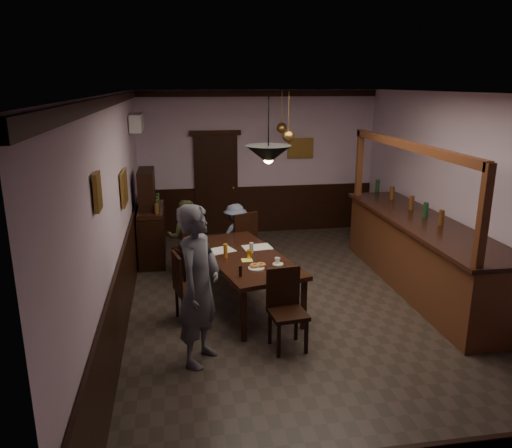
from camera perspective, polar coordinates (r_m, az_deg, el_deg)
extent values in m
cube|color=#2D2621|center=(7.27, 5.53, -9.77)|extent=(5.00, 8.00, 0.01)
cube|color=white|center=(6.56, 6.25, 14.63)|extent=(5.00, 8.00, 0.01)
cube|color=#BCA2BB|center=(10.60, 0.25, 6.99)|extent=(5.00, 0.01, 3.00)
cube|color=#BCA2BB|center=(3.33, 24.55, -15.00)|extent=(5.00, 0.01, 3.00)
cube|color=#BCA2BB|center=(6.58, -15.66, 0.91)|extent=(0.01, 8.00, 3.00)
cube|color=#BCA2BB|center=(7.79, 23.95, 2.39)|extent=(0.01, 8.00, 3.00)
cube|color=black|center=(7.16, -1.32, -3.81)|extent=(1.50, 2.38, 0.06)
cube|color=black|center=(6.29, -1.40, -10.42)|extent=(0.07, 0.07, 0.69)
cube|color=black|center=(6.62, 5.46, -9.11)|extent=(0.07, 0.07, 0.69)
cube|color=black|center=(8.07, -6.79, -4.45)|extent=(0.07, 0.07, 0.69)
cube|color=black|center=(8.33, -1.24, -3.69)|extent=(0.07, 0.07, 0.69)
cube|color=black|center=(8.33, -7.66, -2.97)|extent=(0.57, 0.57, 0.05)
cube|color=black|center=(8.07, -7.13, -1.47)|extent=(0.41, 0.21, 0.52)
cube|color=black|center=(8.63, -7.06, -3.98)|extent=(0.04, 0.04, 0.44)
cube|color=black|center=(8.49, -9.19, -4.40)|extent=(0.04, 0.04, 0.44)
cube|color=black|center=(8.33, -5.98, -4.67)|extent=(0.04, 0.04, 0.44)
cube|color=black|center=(8.19, -8.17, -5.12)|extent=(0.04, 0.04, 0.44)
cube|color=black|center=(8.58, -1.88, -2.11)|extent=(0.60, 0.60, 0.05)
cube|color=black|center=(8.33, -1.18, -0.57)|extent=(0.43, 0.22, 0.54)
cube|color=black|center=(8.90, -1.45, -3.16)|extent=(0.04, 0.04, 0.46)
cube|color=black|center=(8.73, -3.52, -3.57)|extent=(0.04, 0.04, 0.46)
cube|color=black|center=(8.61, -0.19, -3.83)|extent=(0.04, 0.04, 0.46)
cube|color=black|center=(8.43, -2.30, -4.28)|extent=(0.04, 0.04, 0.46)
cube|color=black|center=(6.09, 3.68, -10.23)|extent=(0.47, 0.47, 0.05)
cube|color=black|center=(6.14, 3.11, -7.18)|extent=(0.43, 0.09, 0.51)
cube|color=black|center=(6.00, 2.61, -13.18)|extent=(0.04, 0.04, 0.44)
cube|color=black|center=(6.11, 5.76, -12.69)|extent=(0.04, 0.04, 0.44)
cube|color=black|center=(6.29, 1.59, -11.72)|extent=(0.04, 0.04, 0.44)
cube|color=black|center=(6.39, 4.59, -11.29)|extent=(0.04, 0.04, 0.44)
cube|color=black|center=(6.83, -7.36, -7.38)|extent=(0.50, 0.50, 0.05)
cube|color=black|center=(6.69, -9.02, -5.47)|extent=(0.13, 0.42, 0.50)
cube|color=black|center=(6.82, -5.51, -9.52)|extent=(0.04, 0.04, 0.43)
cube|color=black|center=(7.12, -6.33, -8.42)|extent=(0.04, 0.04, 0.43)
cube|color=black|center=(6.74, -8.32, -9.94)|extent=(0.04, 0.04, 0.43)
cube|color=black|center=(7.04, -9.01, -8.81)|extent=(0.04, 0.04, 0.43)
imported|color=#4F4F5A|center=(5.66, -6.54, -7.03)|extent=(0.73, 0.82, 1.87)
imported|color=#474A2C|center=(8.46, -8.07, -1.47)|extent=(0.63, 0.49, 1.27)
imported|color=slate|center=(8.74, -2.36, -1.27)|extent=(0.83, 0.69, 1.12)
cube|color=silver|center=(7.35, -4.19, -3.05)|extent=(0.50, 0.43, 0.01)
cube|color=silver|center=(7.48, 0.13, -2.68)|extent=(0.46, 0.35, 0.01)
cube|color=#F5EB5A|center=(6.96, -1.04, -4.14)|extent=(0.18, 0.18, 0.00)
cylinder|color=white|center=(6.80, 2.52, -4.60)|extent=(0.15, 0.15, 0.01)
imported|color=white|center=(6.81, 2.47, -4.17)|extent=(0.10, 0.10, 0.07)
cylinder|color=white|center=(6.65, 0.03, -5.05)|extent=(0.22, 0.22, 0.01)
torus|color=#C68C47|center=(6.66, -0.20, -4.76)|extent=(0.13, 0.13, 0.04)
torus|color=#C68C47|center=(6.69, 0.56, -4.67)|extent=(0.13, 0.13, 0.04)
cylinder|color=#F5A114|center=(7.01, -0.77, -3.46)|extent=(0.07, 0.07, 0.12)
cylinder|color=#BF721E|center=(7.04, -3.50, -3.08)|extent=(0.06, 0.06, 0.20)
cylinder|color=silver|center=(7.24, -0.53, -2.72)|extent=(0.06, 0.06, 0.15)
cylinder|color=black|center=(6.38, -1.79, -5.39)|extent=(0.04, 0.04, 0.14)
cube|color=black|center=(9.24, -11.77, -1.36)|extent=(0.45, 1.26, 0.90)
cube|color=black|center=(9.11, -11.94, 1.62)|extent=(0.43, 1.22, 0.07)
cube|color=black|center=(9.03, -12.39, 3.83)|extent=(0.27, 0.81, 0.72)
cube|color=#512815|center=(8.20, 18.40, -3.49)|extent=(0.86, 4.03, 1.06)
cube|color=black|center=(8.04, 18.60, 0.19)|extent=(0.96, 4.12, 0.06)
cube|color=#512815|center=(7.66, 16.94, 8.60)|extent=(0.10, 3.93, 0.12)
cube|color=#512815|center=(6.12, 24.28, 0.71)|extent=(0.10, 0.10, 1.25)
cube|color=#512815|center=(9.48, 11.62, 6.71)|extent=(0.10, 0.10, 1.25)
cube|color=black|center=(10.52, -4.56, 4.39)|extent=(0.90, 0.06, 2.10)
cube|color=white|center=(9.28, -13.51, 11.21)|extent=(0.20, 0.85, 0.30)
cube|color=olive|center=(4.88, -17.66, 3.54)|extent=(0.04, 0.28, 0.36)
cube|color=olive|center=(7.31, -14.83, 4.03)|extent=(0.04, 0.62, 0.48)
cube|color=olive|center=(10.70, 5.10, 8.64)|extent=(0.55, 0.04, 0.42)
cylinder|color=black|center=(6.03, 1.44, 11.26)|extent=(0.02, 0.02, 0.71)
cone|color=black|center=(6.07, 1.42, 7.93)|extent=(0.56, 0.56, 0.22)
sphere|color=#FFD88C|center=(6.08, 1.42, 7.46)|extent=(0.12, 0.12, 0.12)
cylinder|color=#BF8C3F|center=(8.20, 3.75, 12.46)|extent=(0.02, 0.02, 0.70)
cone|color=#BF8C3F|center=(8.23, 3.70, 10.03)|extent=(0.20, 0.20, 0.22)
sphere|color=#FFD88C|center=(8.24, 3.70, 9.68)|extent=(0.12, 0.12, 0.12)
cylinder|color=#BF8C3F|center=(9.65, 2.98, 12.97)|extent=(0.02, 0.02, 0.70)
cone|color=#BF8C3F|center=(9.68, 2.95, 10.90)|extent=(0.20, 0.20, 0.22)
sphere|color=#FFD88C|center=(9.68, 2.94, 10.60)|extent=(0.12, 0.12, 0.12)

